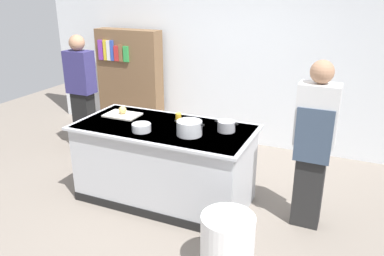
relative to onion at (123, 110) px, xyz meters
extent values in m
plane|color=slate|center=(0.62, -0.14, -0.97)|extent=(10.00, 10.00, 0.00)
cube|color=silver|center=(0.62, 1.96, 0.53)|extent=(6.40, 0.12, 3.00)
cube|color=#B7BABF|center=(0.62, -0.14, -0.52)|extent=(1.90, 0.90, 0.90)
cube|color=#B7BABF|center=(0.62, -0.14, -0.08)|extent=(1.98, 0.98, 0.03)
cube|color=black|center=(0.62, -0.59, -0.92)|extent=(1.90, 0.01, 0.10)
cube|color=silver|center=(0.00, -0.01, -0.06)|extent=(0.40, 0.28, 0.02)
sphere|color=tan|center=(0.00, 0.00, 0.00)|extent=(0.09, 0.09, 0.09)
cylinder|color=#B7BABF|center=(0.98, -0.26, 0.01)|extent=(0.26, 0.26, 0.15)
cube|color=black|center=(0.84, -0.26, 0.06)|extent=(0.04, 0.02, 0.01)
cube|color=black|center=(1.13, -0.26, 0.06)|extent=(0.04, 0.02, 0.01)
cylinder|color=#99999E|center=(1.30, 0.00, -0.01)|extent=(0.19, 0.19, 0.11)
cube|color=black|center=(1.19, 0.00, 0.03)|extent=(0.04, 0.02, 0.01)
cube|color=black|center=(1.41, 0.00, 0.03)|extent=(0.04, 0.02, 0.01)
cylinder|color=#B7BABF|center=(0.48, -0.37, -0.02)|extent=(0.20, 0.20, 0.08)
cylinder|color=yellow|center=(0.70, 0.06, -0.02)|extent=(0.07, 0.07, 0.10)
cylinder|color=white|center=(1.68, -1.02, -0.69)|extent=(0.46, 0.46, 0.56)
cube|color=#242424|center=(2.19, 0.02, -0.52)|extent=(0.28, 0.20, 0.90)
cube|color=silver|center=(2.19, 0.02, 0.23)|extent=(0.38, 0.24, 0.60)
sphere|color=#A87A5B|center=(2.19, 0.02, 0.64)|extent=(0.22, 0.22, 0.22)
cube|color=#38475B|center=(2.19, -0.11, 0.05)|extent=(0.34, 0.02, 0.54)
cube|color=black|center=(-1.12, 0.64, -0.52)|extent=(0.28, 0.20, 0.90)
cube|color=navy|center=(-1.12, 0.64, 0.23)|extent=(0.38, 0.24, 0.60)
sphere|color=#A87A5B|center=(-1.12, 0.64, 0.64)|extent=(0.22, 0.22, 0.22)
cube|color=brown|center=(-0.96, 1.66, -0.12)|extent=(1.10, 0.28, 1.70)
cube|color=purple|center=(-1.39, 1.50, 0.41)|extent=(0.08, 0.03, 0.32)
cube|color=yellow|center=(-1.30, 1.50, 0.41)|extent=(0.05, 0.03, 0.32)
cube|color=white|center=(-1.23, 1.50, 0.40)|extent=(0.06, 0.03, 0.32)
cube|color=#3351B7|center=(-1.16, 1.50, 0.41)|extent=(0.05, 0.03, 0.32)
cube|color=red|center=(-1.08, 1.50, 0.37)|extent=(0.09, 0.03, 0.24)
cube|color=brown|center=(-1.00, 1.50, 0.38)|extent=(0.06, 0.03, 0.26)
cube|color=green|center=(-0.91, 1.50, 0.37)|extent=(0.09, 0.03, 0.25)
camera|label=1|loc=(2.51, -3.63, 1.38)|focal=35.99mm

